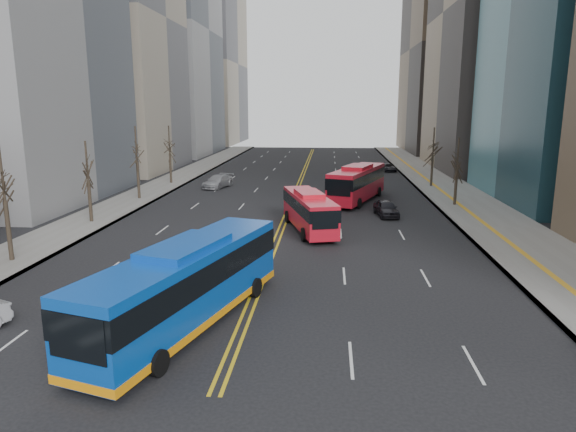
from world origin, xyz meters
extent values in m
cube|color=slate|center=(17.50, 45.00, 0.07)|extent=(7.00, 130.00, 0.15)
cube|color=slate|center=(-16.50, 45.00, 0.07)|extent=(5.00, 130.00, 0.15)
cube|color=gold|center=(-0.20, 55.00, 0.01)|extent=(0.15, 100.00, 0.01)
cube|color=gold|center=(0.20, 55.00, 0.01)|extent=(0.15, 100.00, 0.01)
cube|color=gray|center=(-31.00, 66.00, 22.00)|extent=(22.00, 22.00, 44.00)
cube|color=gray|center=(-30.00, 93.00, 24.00)|extent=(20.00, 26.00, 48.00)
cube|color=gray|center=(30.00, 71.00, 23.00)|extent=(20.00, 26.00, 46.00)
cube|color=gray|center=(-29.00, 125.00, 20.00)|extent=(18.00, 30.00, 40.00)
cube|color=brown|center=(29.00, 103.00, 21.00)|extent=(18.00, 30.00, 42.00)
cylinder|color=#2B231A|center=(-16.00, 19.00, 1.95)|extent=(0.28, 0.28, 3.90)
cylinder|color=#2B231A|center=(-16.00, 30.00, 1.80)|extent=(0.28, 0.28, 3.60)
cylinder|color=#2B231A|center=(-16.00, 41.00, 2.00)|extent=(0.28, 0.28, 4.00)
cylinder|color=#2B231A|center=(-16.00, 52.00, 1.90)|extent=(0.28, 0.28, 3.80)
cylinder|color=#2B231A|center=(16.00, 40.00, 1.75)|extent=(0.28, 0.28, 3.50)
cylinder|color=#2B231A|center=(16.00, 52.00, 1.88)|extent=(0.28, 0.28, 3.75)
cube|color=#0C47B4|center=(-2.42, 10.64, 1.92)|extent=(6.34, 13.36, 3.15)
cube|color=black|center=(-2.42, 10.64, 2.52)|extent=(6.40, 13.39, 1.12)
cube|color=#0C47B4|center=(-2.42, 10.64, 3.60)|extent=(3.40, 5.02, 0.40)
cube|color=orange|center=(-2.42, 10.64, 0.55)|extent=(6.40, 13.39, 0.35)
cylinder|color=black|center=(-4.92, 7.00, 0.50)|extent=(0.57, 1.04, 1.00)
cylinder|color=black|center=(-2.30, 6.23, 0.50)|extent=(0.57, 1.04, 1.00)
cylinder|color=black|center=(-2.54, 15.06, 0.50)|extent=(0.57, 1.04, 1.00)
cylinder|color=black|center=(0.08, 14.28, 0.50)|extent=(0.57, 1.04, 1.00)
cube|color=red|center=(2.22, 28.75, 1.58)|extent=(4.74, 9.92, 2.47)
cube|color=black|center=(2.22, 28.75, 2.10)|extent=(4.80, 9.95, 0.90)
cube|color=red|center=(2.22, 28.75, 2.92)|extent=(2.61, 3.74, 0.40)
cylinder|color=black|center=(2.00, 25.47, 0.50)|extent=(0.56, 1.04, 1.00)
cylinder|color=black|center=(4.12, 26.06, 0.50)|extent=(0.56, 1.04, 1.00)
cylinder|color=black|center=(0.33, 31.43, 0.50)|extent=(0.56, 1.04, 1.00)
cylinder|color=black|center=(2.44, 32.03, 0.50)|extent=(0.56, 1.04, 1.00)
cube|color=red|center=(6.61, 41.85, 1.87)|extent=(6.42, 11.87, 3.04)
cube|color=black|center=(6.61, 41.85, 2.45)|extent=(6.49, 11.90, 1.08)
cube|color=red|center=(6.61, 41.85, 3.49)|extent=(3.37, 4.55, 0.40)
cylinder|color=black|center=(4.10, 38.78, 0.50)|extent=(0.62, 1.04, 1.00)
cylinder|color=black|center=(6.60, 37.89, 0.50)|extent=(0.62, 1.04, 1.00)
cylinder|color=black|center=(6.62, 45.80, 0.50)|extent=(0.62, 1.04, 1.00)
cylinder|color=black|center=(9.11, 44.91, 0.50)|extent=(0.62, 1.04, 1.00)
imported|color=black|center=(8.82, 34.70, 0.70)|extent=(2.23, 4.32, 1.41)
imported|color=#9FA0A5|center=(-9.51, 49.46, 0.75)|extent=(3.40, 5.54, 1.50)
imported|color=black|center=(12.50, 66.85, 0.56)|extent=(2.48, 4.29, 1.12)
camera|label=1|loc=(3.73, -10.32, 9.60)|focal=32.00mm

